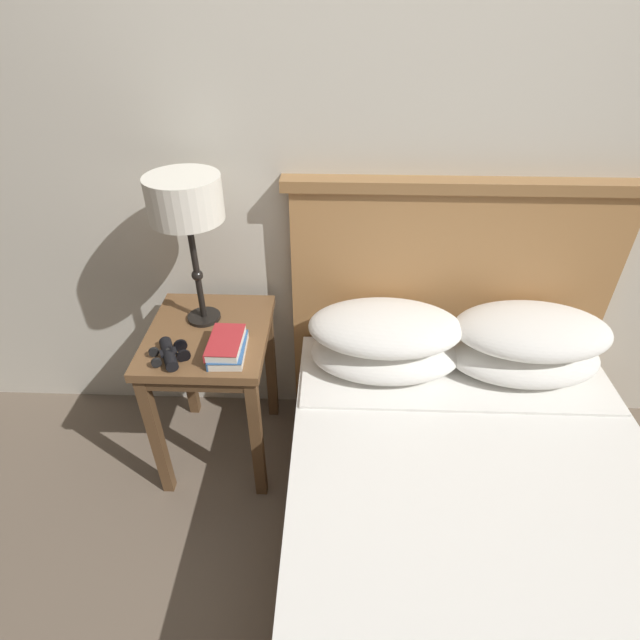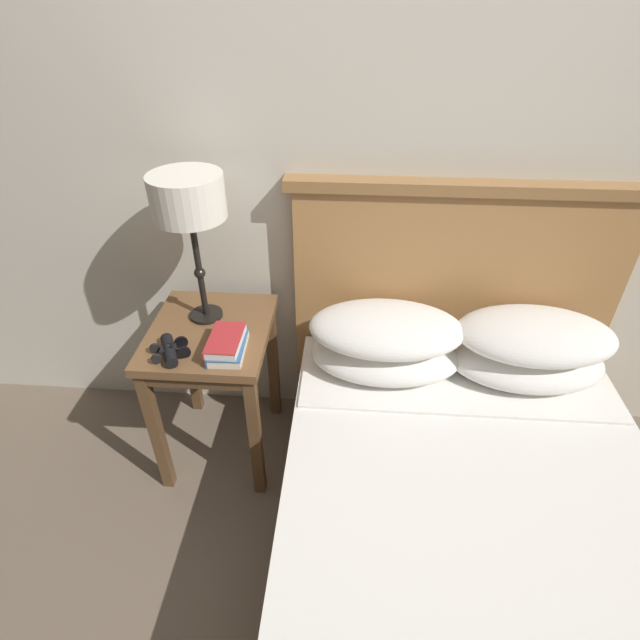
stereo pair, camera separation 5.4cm
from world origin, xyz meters
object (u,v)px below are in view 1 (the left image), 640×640
(table_lamp, at_px, (185,203))
(bed, at_px, (471,510))
(binoculars_pair, at_px, (169,354))
(nightstand, at_px, (211,352))
(book_stacked_on_top, at_px, (225,343))
(book_on_nightstand, at_px, (228,350))

(table_lamp, bearing_deg, bed, -30.24)
(bed, bearing_deg, binoculars_pair, 162.75)
(nightstand, distance_m, binoculars_pair, 0.23)
(book_stacked_on_top, bearing_deg, bed, -22.85)
(nightstand, xyz_separation_m, binoculars_pair, (-0.10, -0.17, 0.13))
(table_lamp, relative_size, book_stacked_on_top, 2.98)
(table_lamp, xyz_separation_m, book_stacked_on_top, (0.13, -0.22, -0.44))
(nightstand, xyz_separation_m, book_on_nightstand, (0.11, -0.13, 0.12))
(nightstand, height_order, bed, bed)
(bed, relative_size, table_lamp, 3.18)
(bed, xyz_separation_m, binoculars_pair, (-1.07, 0.33, 0.39))
(bed, bearing_deg, nightstand, 152.77)
(nightstand, bearing_deg, book_on_nightstand, -51.33)
(nightstand, xyz_separation_m, book_stacked_on_top, (0.10, -0.13, 0.15))
(book_on_nightstand, relative_size, book_stacked_on_top, 1.06)
(nightstand, height_order, binoculars_pair, binoculars_pair)
(nightstand, relative_size, binoculars_pair, 4.12)
(binoculars_pair, bearing_deg, book_on_nightstand, 9.88)
(book_stacked_on_top, bearing_deg, binoculars_pair, -169.72)
(bed, distance_m, table_lamp, 1.44)
(nightstand, distance_m, book_stacked_on_top, 0.23)
(nightstand, xyz_separation_m, table_lamp, (-0.03, 0.08, 0.59))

